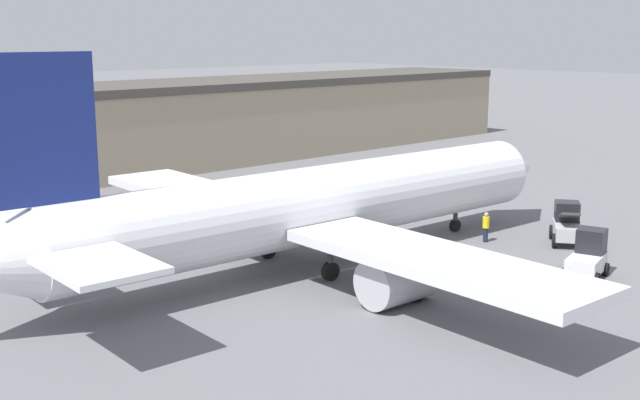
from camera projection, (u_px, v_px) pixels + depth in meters
The scene contains 7 objects.
ground_plane at pixel (320, 263), 41.84m from camera, with size 400.00×400.00×0.00m, color slate.
terminal_building at pixel (157, 125), 71.03m from camera, with size 83.70×11.46×7.47m.
airplane at pixel (306, 208), 40.61m from camera, with size 37.37×33.77×11.09m.
ground_crew_worker at pixel (486, 226), 45.90m from camera, with size 0.38×0.38×1.74m.
baggage_tug at pixel (395, 274), 36.17m from camera, with size 3.29×2.95×2.50m.
belt_loader_truck at pixel (567, 225), 45.68m from camera, with size 3.39×3.12×2.28m.
pushback_tug at pixel (588, 257), 39.26m from camera, with size 3.02×2.33×2.33m.
Camera 1 is at (-27.45, -29.46, 11.82)m, focal length 45.00 mm.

